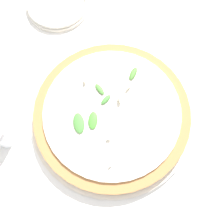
% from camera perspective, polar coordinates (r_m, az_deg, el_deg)
% --- Properties ---
extents(ground_plane, '(6.00, 6.00, 0.00)m').
position_cam_1_polar(ground_plane, '(0.58, 2.52, -4.55)').
color(ground_plane, white).
extents(pizza_arugula_main, '(0.36, 0.36, 0.05)m').
position_cam_1_polar(pizza_arugula_main, '(0.57, -0.01, -0.42)').
color(pizza_arugula_main, silver).
rests_on(pizza_arugula_main, ground_plane).
extents(side_plate_white, '(0.16, 0.16, 0.02)m').
position_cam_1_polar(side_plate_white, '(0.75, -11.75, 21.94)').
color(side_plate_white, silver).
rests_on(side_plate_white, ground_plane).
extents(shaker_pepper, '(0.03, 0.03, 0.07)m').
position_cam_1_polar(shaker_pepper, '(0.59, -22.97, -5.18)').
color(shaker_pepper, silver).
rests_on(shaker_pepper, ground_plane).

